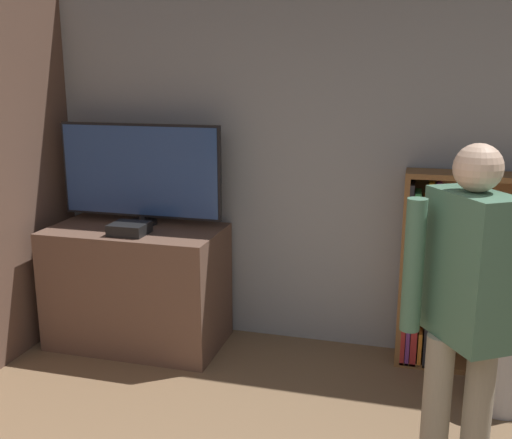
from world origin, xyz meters
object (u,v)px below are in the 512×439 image
at_px(bookshelf, 457,271).
at_px(waste_bin, 501,374).
at_px(television, 140,173).
at_px(game_console, 129,229).
at_px(person, 466,306).

height_order(bookshelf, waste_bin, bookshelf).
relative_size(television, waste_bin, 2.91).
bearing_deg(bookshelf, waste_bin, -61.01).
height_order(game_console, bookshelf, bookshelf).
distance_m(game_console, person, 2.49).
distance_m(television, person, 2.68).
height_order(television, person, person).
height_order(person, waste_bin, person).
distance_m(person, waste_bin, 1.36).
bearing_deg(person, waste_bin, 129.59).
relative_size(bookshelf, waste_bin, 3.19).
bearing_deg(person, game_console, -149.38).
bearing_deg(person, bookshelf, 145.43).
bearing_deg(game_console, person, -27.06).
bearing_deg(game_console, television, 97.70).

